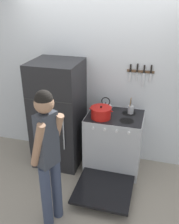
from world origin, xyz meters
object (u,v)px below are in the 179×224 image
object	(u,v)px
dutch_oven_pot	(101,113)
person	(48,154)
stove_range	(113,144)
utensil_jar	(131,109)
refrigerator	(58,114)
tea_kettle	(106,107)

from	to	relation	value
dutch_oven_pot	person	xyz separation A→B (m)	(-0.32, -1.07, -0.03)
stove_range	utensil_jar	xyz separation A→B (m)	(0.20, 0.17, 0.51)
stove_range	person	xyz separation A→B (m)	(-0.50, -1.16, 0.50)
refrigerator	stove_range	distance (m)	0.94
dutch_oven_pot	utensil_jar	bearing A→B (deg)	33.85
tea_kettle	person	bearing A→B (deg)	-104.03
stove_range	tea_kettle	xyz separation A→B (m)	(-0.17, 0.16, 0.51)
utensil_jar	dutch_oven_pot	bearing A→B (deg)	-146.15
dutch_oven_pot	utensil_jar	xyz separation A→B (m)	(0.38, 0.26, -0.02)
tea_kettle	utensil_jar	bearing A→B (deg)	1.06
person	utensil_jar	bearing A→B (deg)	-5.16
person	refrigerator	bearing A→B (deg)	39.91
utensil_jar	person	size ratio (longest dim) A/B	0.16
stove_range	utensil_jar	bearing A→B (deg)	40.24
stove_range	utensil_jar	world-z (taller)	utensil_jar
tea_kettle	utensil_jar	size ratio (longest dim) A/B	0.83
stove_range	person	world-z (taller)	person
dutch_oven_pot	person	world-z (taller)	person
refrigerator	stove_range	size ratio (longest dim) A/B	1.22
tea_kettle	person	size ratio (longest dim) A/B	0.13
dutch_oven_pot	tea_kettle	xyz separation A→B (m)	(0.01, 0.25, -0.02)
refrigerator	person	world-z (taller)	person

